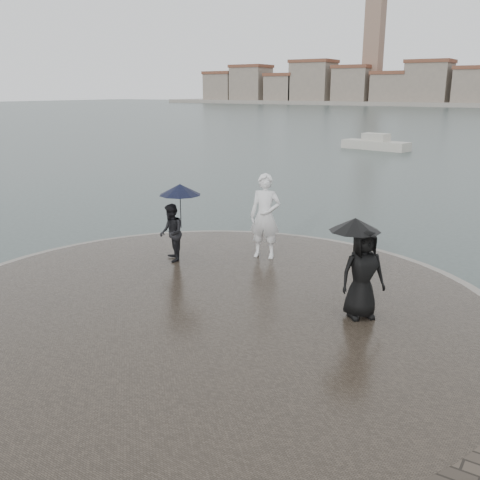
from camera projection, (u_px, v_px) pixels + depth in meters
The scene contains 6 objects.
ground at pixel (73, 397), 8.46m from camera, with size 400.00×400.00×0.00m, color #2B3835.
kerb_ring at pixel (206, 313), 11.22m from camera, with size 12.50×12.50×0.32m, color gray.
quay_tip at pixel (206, 312), 11.22m from camera, with size 11.90×11.90×0.36m, color #2D261E.
statue at pixel (265, 216), 14.03m from camera, with size 0.82×0.54×2.24m, color white.
visitor_left at pixel (174, 218), 13.69m from camera, with size 1.25×1.09×2.04m.
visitor_right at pixel (361, 262), 10.31m from camera, with size 1.27×1.11×1.95m.
Camera 1 is at (6.33, -4.77, 4.68)m, focal length 40.00 mm.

